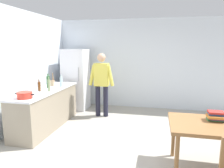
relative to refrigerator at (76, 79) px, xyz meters
The scene contains 14 objects.
ground_plane 3.19m from the refrigerator, 51.63° to the right, with size 14.00×14.00×0.00m, color #9E998E.
wall_back 2.04m from the refrigerator, 17.53° to the left, with size 6.40×0.12×2.70m, color silver.
wall_left 2.35m from the refrigerator, 107.65° to the right, with size 0.12×5.60×2.70m, color silver.
kitchen_counter 1.66m from the refrigerator, 93.58° to the right, with size 0.64×2.20×0.90m.
refrigerator is the anchor object (origin of this frame).
person 1.10m from the refrigerator, 30.23° to the right, with size 0.70×0.22×1.70m.
dining_table 4.27m from the refrigerator, 39.29° to the right, with size 1.40×0.90×0.75m.
cooking_pot 2.44m from the refrigerator, 90.98° to the right, with size 0.40×0.28×0.12m.
utensil_jar 1.14m from the refrigerator, 98.66° to the right, with size 0.11×0.11×0.32m.
bottle_water_clear 1.24m from the refrigerator, 84.49° to the right, with size 0.07×0.07×0.30m.
bottle_vinegar_tall 1.77m from the refrigerator, 87.16° to the right, with size 0.06×0.06×0.32m.
bottle_beer_brown 1.78m from the refrigerator, 94.78° to the right, with size 0.06×0.06×0.26m.
bottle_wine_green 1.41m from the refrigerator, 95.29° to the right, with size 0.08×0.08×0.34m.
book_stack 4.16m from the refrigerator, 37.69° to the right, with size 0.27×0.21×0.14m.
Camera 1 is at (0.49, -3.44, 1.85)m, focal length 33.45 mm.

